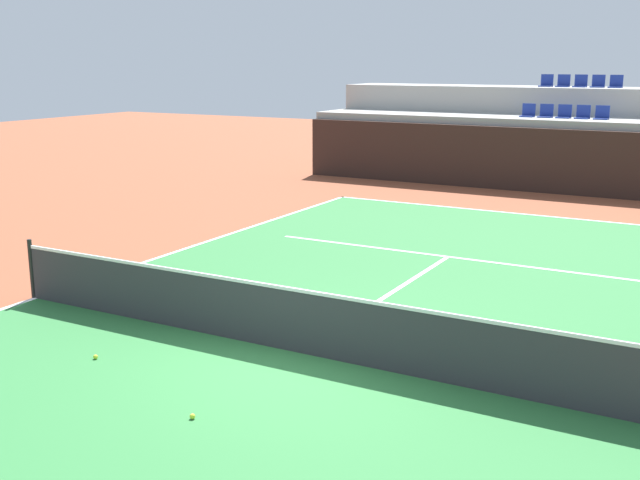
# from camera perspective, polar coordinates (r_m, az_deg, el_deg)

# --- Properties ---
(ground_plane) EXTENTS (80.00, 80.00, 0.00)m
(ground_plane) POSITION_cam_1_polar(r_m,az_deg,el_deg) (11.35, -1.63, -8.35)
(ground_plane) COLOR brown
(court_surface) EXTENTS (11.00, 24.00, 0.01)m
(court_surface) POSITION_cam_1_polar(r_m,az_deg,el_deg) (11.34, -1.63, -8.33)
(court_surface) COLOR #2D7238
(court_surface) RESTS_ON ground_plane
(baseline_far) EXTENTS (11.00, 0.10, 0.00)m
(baseline_far) POSITION_cam_1_polar(r_m,az_deg,el_deg) (22.10, 14.31, 1.92)
(baseline_far) COLOR white
(baseline_far) RESTS_ON court_surface
(sideline_left) EXTENTS (0.10, 24.00, 0.00)m
(sideline_left) POSITION_cam_1_polar(r_m,az_deg,el_deg) (14.73, -20.26, -4.04)
(sideline_left) COLOR white
(sideline_left) RESTS_ON court_surface
(service_line_far) EXTENTS (8.26, 0.10, 0.00)m
(service_line_far) POSITION_cam_1_polar(r_m,az_deg,el_deg) (16.91, 9.45, -1.23)
(service_line_far) COLOR white
(service_line_far) RESTS_ON court_surface
(centre_service_line) EXTENTS (0.10, 6.40, 0.00)m
(centre_service_line) POSITION_cam_1_polar(r_m,az_deg,el_deg) (14.04, 5.04, -4.08)
(centre_service_line) COLOR white
(centre_service_line) RESTS_ON court_surface
(back_wall) EXTENTS (17.35, 0.30, 2.05)m
(back_wall) POSITION_cam_1_polar(r_m,az_deg,el_deg) (25.77, 16.73, 5.61)
(back_wall) COLOR black
(back_wall) RESTS_ON ground_plane
(stands_tier_lower) EXTENTS (17.35, 2.40, 2.30)m
(stands_tier_lower) POSITION_cam_1_polar(r_m,az_deg,el_deg) (27.07, 17.38, 6.17)
(stands_tier_lower) COLOR #9E9E99
(stands_tier_lower) RESTS_ON ground_plane
(stands_tier_upper) EXTENTS (17.35, 2.40, 3.23)m
(stands_tier_upper) POSITION_cam_1_polar(r_m,az_deg,el_deg) (29.37, 18.42, 7.52)
(stands_tier_upper) COLOR #9E9E99
(stands_tier_upper) RESTS_ON ground_plane
(seating_row_lower) EXTENTS (2.82, 0.44, 0.44)m
(seating_row_lower) POSITION_cam_1_polar(r_m,az_deg,el_deg) (27.05, 17.60, 8.86)
(seating_row_lower) COLOR navy
(seating_row_lower) RESTS_ON stands_tier_lower
(seating_row_upper) EXTENTS (2.82, 0.44, 0.44)m
(seating_row_upper) POSITION_cam_1_polar(r_m,az_deg,el_deg) (29.36, 18.70, 10.90)
(seating_row_upper) COLOR navy
(seating_row_upper) RESTS_ON stands_tier_upper
(tennis_net) EXTENTS (11.08, 0.08, 1.07)m
(tennis_net) POSITION_cam_1_polar(r_m,az_deg,el_deg) (11.17, -1.65, -5.92)
(tennis_net) COLOR black
(tennis_net) RESTS_ON court_surface
(tennis_ball_0) EXTENTS (0.07, 0.07, 0.07)m
(tennis_ball_0) POSITION_cam_1_polar(r_m,az_deg,el_deg) (9.49, -9.42, -12.74)
(tennis_ball_0) COLOR #CCE033
(tennis_ball_0) RESTS_ON court_surface
(tennis_ball_1) EXTENTS (0.07, 0.07, 0.07)m
(tennis_ball_1) POSITION_cam_1_polar(r_m,az_deg,el_deg) (11.54, -16.27, -8.30)
(tennis_ball_1) COLOR #CCE033
(tennis_ball_1) RESTS_ON court_surface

